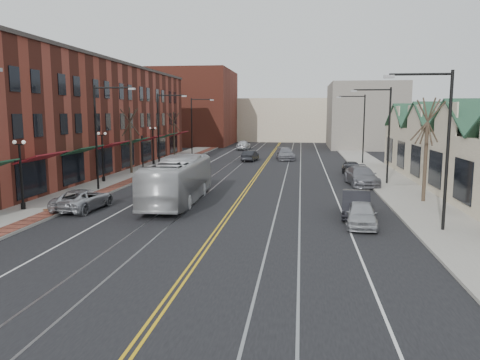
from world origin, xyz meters
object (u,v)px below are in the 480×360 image
(transit_bus, at_px, (178,181))
(parked_car_b, at_px, (356,204))
(parked_suv, at_px, (83,199))
(parked_car_d, at_px, (352,168))
(parked_car_c, at_px, (361,176))
(parked_car_a, at_px, (361,214))

(transit_bus, bearing_deg, parked_car_b, 165.41)
(parked_suv, relative_size, parked_car_d, 1.17)
(parked_car_c, bearing_deg, parked_car_d, 84.35)
(transit_bus, relative_size, parked_car_d, 2.68)
(transit_bus, relative_size, parked_car_b, 2.42)
(parked_car_a, distance_m, parked_car_d, 21.14)
(transit_bus, height_order, parked_car_c, transit_bus)
(parked_car_b, height_order, parked_car_d, parked_car_b)
(transit_bus, xyz_separation_m, parked_suv, (-5.34, -3.01, -0.87))
(transit_bus, distance_m, parked_car_c, 16.30)
(transit_bus, distance_m, parked_suv, 6.19)
(parked_suv, height_order, parked_car_c, parked_car_c)
(parked_suv, height_order, parked_car_a, parked_car_a)
(parked_suv, bearing_deg, parked_car_c, -142.22)
(parked_car_b, bearing_deg, parked_car_a, -84.36)
(parked_suv, height_order, parked_car_b, parked_car_b)
(parked_suv, distance_m, parked_car_d, 26.44)
(parked_car_c, xyz_separation_m, parked_car_d, (-0.09, 6.42, -0.09))
(parked_car_b, bearing_deg, parked_car_d, 90.40)
(parked_car_a, height_order, parked_car_d, parked_car_d)
(parked_suv, relative_size, parked_car_c, 0.88)
(parked_car_a, bearing_deg, transit_bus, 159.99)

